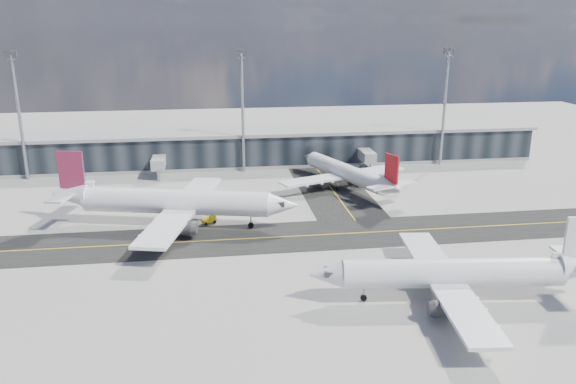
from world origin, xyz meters
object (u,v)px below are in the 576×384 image
object	(u,v)px
airliner_af	(173,202)
baggage_tug	(210,219)
airliner_near	(457,273)
airliner_redtail	(347,173)
service_van	(364,168)

from	to	relation	value
airliner_af	baggage_tug	world-z (taller)	airliner_af
airliner_near	baggage_tug	bearing A→B (deg)	49.52
airliner_redtail	airliner_near	distance (m)	51.55
baggage_tug	service_van	distance (m)	49.02
airliner_af	service_van	size ratio (longest dim) A/B	7.72
airliner_near	baggage_tug	xyz separation A→B (m)	(-31.72, 33.66, -2.95)
airliner_near	baggage_tug	world-z (taller)	airliner_near
airliner_near	service_van	xyz separation A→B (m)	(5.77, 65.24, -2.96)
airliner_redtail	baggage_tug	bearing A→B (deg)	-170.02
airliner_af	baggage_tug	size ratio (longest dim) A/B	15.58
airliner_near	service_van	size ratio (longest dim) A/B	6.71
airliner_af	airliner_redtail	bearing A→B (deg)	129.90
airliner_af	airliner_redtail	xyz separation A→B (m)	(36.24, 17.84, -0.85)
airliner_af	airliner_redtail	distance (m)	40.40
airliner_redtail	service_van	distance (m)	15.97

